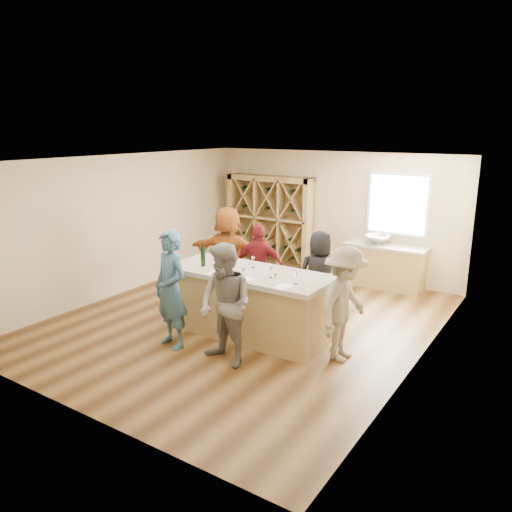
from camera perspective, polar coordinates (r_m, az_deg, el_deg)
The scene contains 34 objects.
floor at distance 8.91m, azimuth -1.25°, elevation -7.67°, with size 6.00×7.00×0.10m, color brown.
ceiling at distance 8.26m, azimuth -1.37°, elevation 11.29°, with size 6.00×7.00×0.10m, color white.
wall_back at distance 11.51m, azimuth 8.78°, elevation 4.79°, with size 6.00×0.10×2.80m, color #CBB693.
wall_front at distance 6.01m, azimuth -20.94°, elevation -5.11°, with size 6.00×0.10×2.80m, color #CBB693.
wall_left at distance 10.46m, azimuth -15.24°, elevation 3.48°, with size 0.10×7.00×2.80m, color #CBB693.
wall_right at distance 7.24m, azimuth 19.01°, elevation -1.64°, with size 0.10×7.00×2.80m, color #CBB693.
window_frame at distance 10.85m, azimuth 15.92°, elevation 5.69°, with size 1.30×0.06×1.30m, color white.
window_pane at distance 10.82m, azimuth 15.86°, elevation 5.67°, with size 1.18×0.01×1.18m, color white.
wine_rack at distance 12.01m, azimuth 1.64°, elevation 3.91°, with size 2.20×0.45×2.20m, color #A4864E.
back_counter_base at distance 10.90m, azimuth 14.51°, elevation -1.28°, with size 1.60×0.58×0.86m, color #A4864E.
back_counter_top at distance 10.79m, azimuth 14.66°, elevation 1.07°, with size 1.70×0.62×0.06m, color #AB9E8C.
sink at distance 10.83m, azimuth 13.70°, elevation 1.84°, with size 0.54×0.54×0.19m, color silver.
faucet at distance 10.98m, azimuth 14.04°, elevation 2.30°, with size 0.02×0.02×0.30m, color silver.
tasting_counter_base at distance 8.18m, azimuth -0.82°, elevation -5.62°, with size 2.60×1.00×1.00m, color #A4864E.
tasting_counter_top at distance 8.01m, azimuth -0.83°, elevation -1.99°, with size 2.72×1.12×0.08m, color #AB9E8C.
wine_bottle_a at distance 8.28m, azimuth -6.06°, elevation -0.07°, with size 0.08×0.08×0.32m, color black.
wine_bottle_c at distance 8.14m, azimuth -4.20°, elevation -0.43°, with size 0.07×0.07×0.28m, color black.
wine_bottle_d at distance 8.01m, azimuth -4.43°, elevation -0.55°, with size 0.08×0.08×0.32m, color black.
wine_bottle_e at distance 8.01m, azimuth -3.20°, elevation -0.51°, with size 0.08×0.08×0.32m, color black.
wine_glass_a at distance 7.83m, azimuth -4.86°, elevation -1.51°, with size 0.06×0.06×0.16m, color white.
wine_glass_b at distance 7.55m, azimuth -1.46°, elevation -2.06°, with size 0.06×0.06×0.16m, color white.
wine_glass_c at distance 7.24m, azimuth 2.16°, elevation -2.74°, with size 0.07×0.07×0.18m, color white.
wine_glass_d at distance 7.61m, azimuth 1.70°, elevation -1.92°, with size 0.06×0.06×0.17m, color white.
wine_glass_e at distance 7.32m, azimuth 4.56°, elevation -2.58°, with size 0.07×0.07×0.18m, color white.
tasting_menu_a at distance 7.91m, azimuth -4.53°, elevation -1.92°, with size 0.23×0.31×0.00m, color white.
tasting_menu_b at distance 7.57m, azimuth -1.36°, elevation -2.65°, with size 0.21×0.29×0.00m, color white.
tasting_menu_c at distance 7.24m, azimuth 3.11°, elevation -3.49°, with size 0.21×0.29×0.00m, color white.
person_near_left at distance 7.72m, azimuth -9.69°, elevation -3.79°, with size 0.67×0.49×1.84m, color #335972.
person_near_right at distance 7.06m, azimuth -3.49°, elevation -5.65°, with size 0.86×0.47×1.77m, color slate.
person_server at distance 7.31m, azimuth 10.07°, elevation -5.45°, with size 1.10×0.51×1.70m, color gray.
person_far_mid at distance 9.26m, azimuth 0.36°, elevation -1.23°, with size 0.94×0.48×1.60m, color #590F14.
person_far_right at distance 8.80m, azimuth 7.29°, elevation -2.22°, with size 0.78×0.51×1.59m, color black.
person_far_left at distance 9.76m, azimuth -3.18°, elevation 0.33°, with size 1.71×0.62×1.85m, color #994C19.
wine_glass_f at distance 8.16m, azimuth -0.34°, elevation -0.72°, with size 0.07×0.07×0.18m, color white.
Camera 1 is at (4.68, -6.79, 3.32)m, focal length 35.00 mm.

